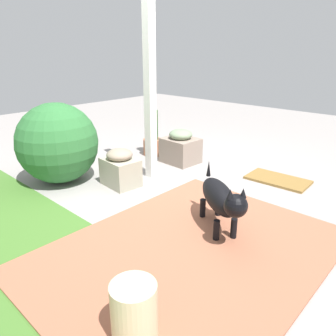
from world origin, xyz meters
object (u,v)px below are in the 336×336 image
object	(u,v)px
stone_planter_mid	(120,168)
doormat	(278,180)
porch_pillar	(150,75)
ceramic_urn	(134,314)
round_shrub	(58,143)
terracotta_pot_tall	(153,139)
dog	(221,198)
stone_planter_nearest	(181,148)

from	to	relation	value
stone_planter_mid	doormat	world-z (taller)	stone_planter_mid
porch_pillar	ceramic_urn	size ratio (longest dim) A/B	6.65
round_shrub	terracotta_pot_tall	bearing A→B (deg)	-92.80
stone_planter_mid	round_shrub	size ratio (longest dim) A/B	0.48
porch_pillar	doormat	xyz separation A→B (m)	(-1.24, -0.93, -1.21)
doormat	dog	bearing A→B (deg)	95.57
stone_planter_nearest	terracotta_pot_tall	distance (m)	0.53
stone_planter_mid	round_shrub	distance (m)	0.80
stone_planter_nearest	round_shrub	xyz separation A→B (m)	(0.61, 1.51, 0.26)
dog	doormat	size ratio (longest dim) A/B	1.00
terracotta_pot_tall	stone_planter_mid	bearing A→B (deg)	117.33
dog	ceramic_urn	world-z (taller)	dog
round_shrub	terracotta_pot_tall	distance (m)	1.51
dog	round_shrub	bearing A→B (deg)	8.96
terracotta_pot_tall	doormat	distance (m)	1.90
round_shrub	doormat	xyz separation A→B (m)	(-1.93, -1.78, -0.46)
stone_planter_nearest	stone_planter_mid	world-z (taller)	stone_planter_nearest
terracotta_pot_tall	doormat	xyz separation A→B (m)	(-1.86, -0.30, -0.22)
ceramic_urn	doormat	world-z (taller)	ceramic_urn
porch_pillar	stone_planter_mid	bearing A→B (deg)	82.21
stone_planter_nearest	ceramic_urn	world-z (taller)	stone_planter_nearest
porch_pillar	ceramic_urn	world-z (taller)	porch_pillar
round_shrub	stone_planter_nearest	bearing A→B (deg)	-111.93
porch_pillar	stone_planter_mid	size ratio (longest dim) A/B	5.44
porch_pillar	ceramic_urn	xyz separation A→B (m)	(-1.70, 1.79, -1.04)
round_shrub	ceramic_urn	world-z (taller)	round_shrub
stone_planter_nearest	ceramic_urn	distance (m)	3.03
terracotta_pot_tall	stone_planter_nearest	bearing A→B (deg)	-178.07
porch_pillar	stone_planter_mid	distance (m)	1.11
round_shrub	ceramic_urn	xyz separation A→B (m)	(-2.39, 0.94, -0.29)
dog	ceramic_urn	distance (m)	1.31
round_shrub	doormat	distance (m)	2.67
ceramic_urn	doormat	bearing A→B (deg)	-80.41
stone_planter_mid	doormat	bearing A→B (deg)	-133.42
porch_pillar	round_shrub	bearing A→B (deg)	50.87
terracotta_pot_tall	doormat	size ratio (longest dim) A/B	0.94
porch_pillar	terracotta_pot_tall	xyz separation A→B (m)	(0.62, -0.64, -0.99)
stone_planter_mid	ceramic_urn	xyz separation A→B (m)	(-1.76, 1.35, -0.02)
stone_planter_mid	stone_planter_nearest	bearing A→B (deg)	-88.71
stone_planter_mid	round_shrub	bearing A→B (deg)	32.86
dog	ceramic_urn	xyz separation A→B (m)	(-0.32, 1.26, -0.13)
porch_pillar	round_shrub	distance (m)	1.33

